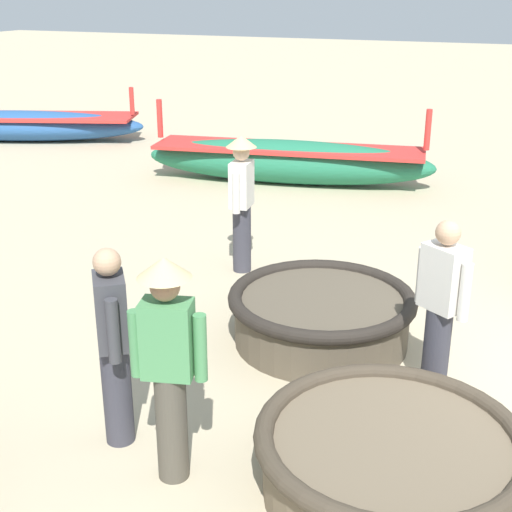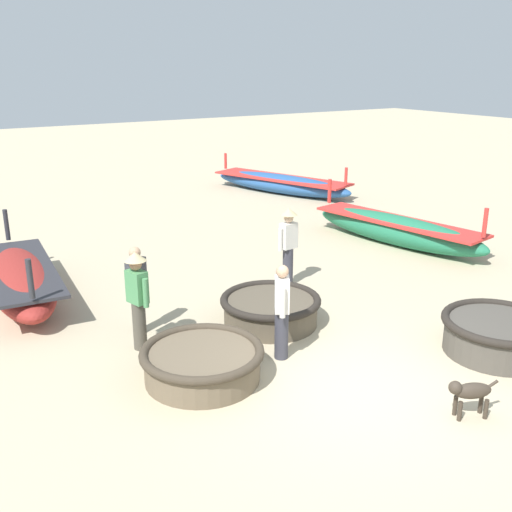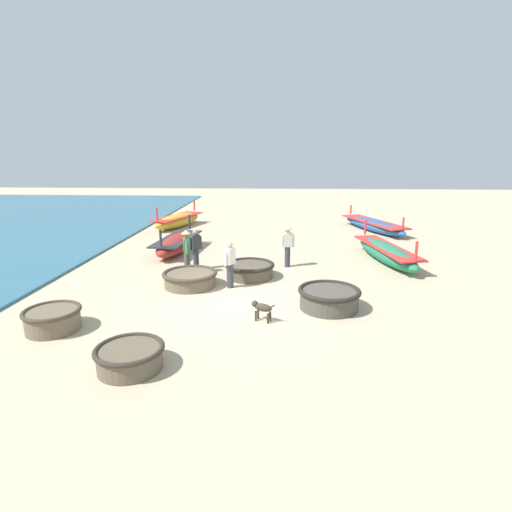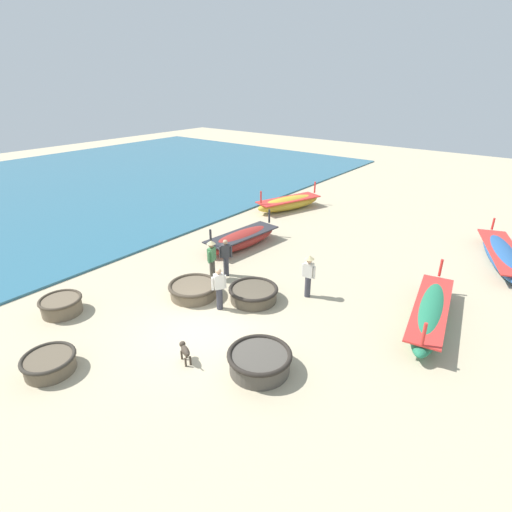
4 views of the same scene
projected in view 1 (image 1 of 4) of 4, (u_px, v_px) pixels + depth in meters
name	position (u px, v px, depth m)	size (l,w,h in m)	color
coracle_weathered	(390.00, 458.00, 4.81)	(1.85, 1.85, 0.52)	brown
coracle_far_right	(321.00, 314.00, 6.90)	(1.81, 1.81, 0.53)	brown
long_boat_red_hull	(17.00, 125.00, 15.94)	(3.08, 5.80, 1.19)	#285693
long_boat_white_hull	(288.00, 161.00, 12.48)	(1.86, 5.19, 1.38)	#237551
fisherman_crouching	(113.00, 343.00, 5.19)	(0.44, 0.38, 1.57)	#383842
fisherman_by_coracle	(168.00, 357.00, 4.75)	(0.36, 0.51, 1.67)	#4C473D
fisherman_standing_right	(441.00, 306.00, 5.78)	(0.37, 0.46, 1.57)	#383842
fisherman_standing_left	(242.00, 195.00, 8.40)	(0.53, 0.36, 1.67)	#383842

